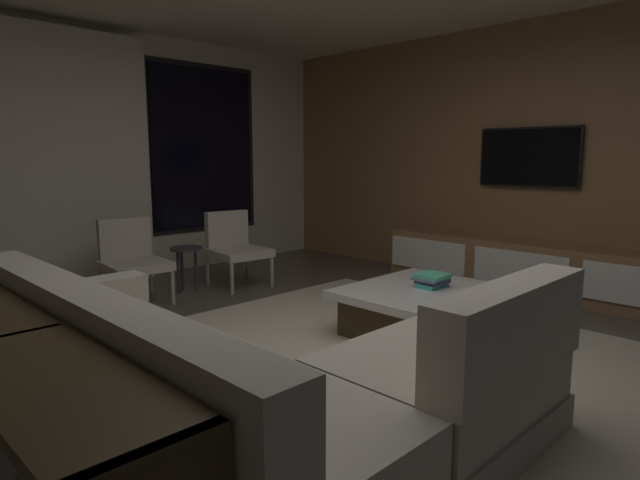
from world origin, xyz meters
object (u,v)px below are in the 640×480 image
(mounted_tv, at_px, (529,157))
(side_stool, at_px, (186,256))
(sectional_couch, at_px, (243,389))
(console_table_behind_couch, at_px, (13,423))
(media_console, at_px, (534,270))
(accent_chair_near_window, at_px, (235,245))
(accent_chair_by_curtain, at_px, (132,256))
(book_stack_on_coffee_table, at_px, (432,280))
(coffee_table, at_px, (431,312))

(mounted_tv, bearing_deg, side_stool, 137.83)
(sectional_couch, xyz_separation_m, console_table_behind_couch, (-0.91, 0.13, 0.13))
(media_console, bearing_deg, accent_chair_near_window, 127.26)
(accent_chair_by_curtain, bearing_deg, book_stack_on_coffee_table, -63.54)
(accent_chair_by_curtain, bearing_deg, coffee_table, -65.76)
(accent_chair_near_window, bearing_deg, sectional_couch, -125.38)
(book_stack_on_coffee_table, bearing_deg, sectional_couch, -170.86)
(coffee_table, xyz_separation_m, book_stack_on_coffee_table, (0.09, 0.06, 0.23))
(sectional_couch, xyz_separation_m, book_stack_on_coffee_table, (2.05, 0.33, 0.13))
(coffee_table, xyz_separation_m, console_table_behind_couch, (-2.87, -0.14, 0.23))
(console_table_behind_couch, bearing_deg, book_stack_on_coffee_table, 3.89)
(sectional_couch, relative_size, accent_chair_near_window, 3.21)
(coffee_table, bearing_deg, side_stool, 103.28)
(mounted_tv, bearing_deg, sectional_couch, -173.33)
(coffee_table, bearing_deg, book_stack_on_coffee_table, 32.97)
(media_console, distance_m, mounted_tv, 1.13)
(side_stool, distance_m, mounted_tv, 3.58)
(sectional_couch, xyz_separation_m, media_console, (3.74, 0.26, -0.04))
(side_stool, distance_m, media_console, 3.45)
(coffee_table, bearing_deg, accent_chair_near_window, 91.41)
(side_stool, height_order, mounted_tv, mounted_tv)
(sectional_couch, distance_m, console_table_behind_couch, 0.93)
(coffee_table, xyz_separation_m, accent_chair_near_window, (-0.06, 2.41, 0.25))
(side_stool, xyz_separation_m, mounted_tv, (2.55, -2.31, 0.98))
(accent_chair_by_curtain, distance_m, mounted_tv, 4.00)
(accent_chair_by_curtain, distance_m, side_stool, 0.56)
(mounted_tv, xyz_separation_m, console_table_behind_couch, (-4.84, -0.33, -0.93))
(side_stool, bearing_deg, accent_chair_near_window, -9.71)
(media_console, distance_m, console_table_behind_couch, 4.66)
(sectional_couch, height_order, console_table_behind_couch, sectional_couch)
(sectional_couch, xyz_separation_m, side_stool, (1.37, 2.77, 0.08))
(sectional_couch, bearing_deg, side_stool, 63.65)
(accent_chair_near_window, relative_size, console_table_behind_couch, 0.37)
(accent_chair_by_curtain, xyz_separation_m, mounted_tv, (3.10, -2.35, 0.92))
(sectional_couch, distance_m, side_stool, 3.09)
(mounted_tv, bearing_deg, accent_chair_near_window, 132.31)
(book_stack_on_coffee_table, distance_m, accent_chair_by_curtain, 2.77)
(coffee_table, distance_m, side_stool, 2.57)
(book_stack_on_coffee_table, relative_size, accent_chair_near_window, 0.30)
(sectional_couch, xyz_separation_m, mounted_tv, (3.92, 0.46, 1.06))
(book_stack_on_coffee_table, xyz_separation_m, media_console, (1.69, -0.07, -0.16))
(accent_chair_by_curtain, height_order, mounted_tv, mounted_tv)
(mounted_tv, distance_m, console_table_behind_couch, 4.94)
(side_stool, bearing_deg, accent_chair_by_curtain, 176.30)
(coffee_table, distance_m, console_table_behind_couch, 2.89)
(console_table_behind_couch, bearing_deg, media_console, 1.63)
(coffee_table, relative_size, book_stack_on_coffee_table, 4.92)
(accent_chair_by_curtain, relative_size, media_console, 0.25)
(book_stack_on_coffee_table, relative_size, media_console, 0.08)
(coffee_table, height_order, media_console, media_console)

